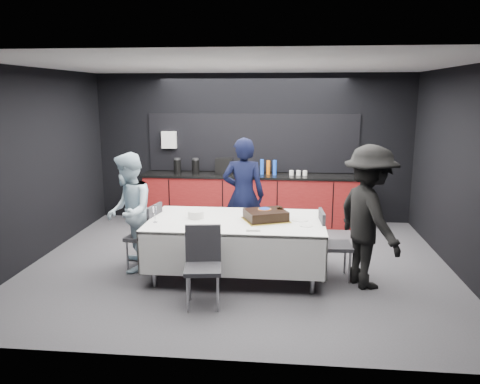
% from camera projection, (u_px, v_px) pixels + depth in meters
% --- Properties ---
extents(ground, '(6.00, 6.00, 0.00)m').
position_uv_depth(ground, '(239.00, 264.00, 6.79)').
color(ground, '#46454B').
rests_on(ground, ground).
extents(room_shell, '(6.04, 5.04, 2.82)m').
position_uv_depth(room_shell, '(239.00, 136.00, 6.41)').
color(room_shell, white).
rests_on(room_shell, ground).
extents(kitchenette, '(4.10, 0.64, 2.05)m').
position_uv_depth(kitchenette, '(250.00, 195.00, 8.84)').
color(kitchenette, maroon).
rests_on(kitchenette, ground).
extents(party_table, '(2.32, 1.32, 0.78)m').
position_uv_depth(party_table, '(236.00, 229.00, 6.27)').
color(party_table, '#99999E').
rests_on(party_table, ground).
extents(cake_assembly, '(0.68, 0.63, 0.17)m').
position_uv_depth(cake_assembly, '(266.00, 215.00, 6.19)').
color(cake_assembly, gold).
rests_on(cake_assembly, party_table).
extents(plate_stack, '(0.22, 0.22, 0.10)m').
position_uv_depth(plate_stack, '(196.00, 214.00, 6.30)').
color(plate_stack, white).
rests_on(plate_stack, party_table).
extents(loose_plate_near, '(0.19, 0.19, 0.01)m').
position_uv_depth(loose_plate_near, '(211.00, 224.00, 5.99)').
color(loose_plate_near, white).
rests_on(loose_plate_near, party_table).
extents(loose_plate_right_a, '(0.22, 0.22, 0.01)m').
position_uv_depth(loose_plate_right_a, '(300.00, 220.00, 6.21)').
color(loose_plate_right_a, white).
rests_on(loose_plate_right_a, party_table).
extents(loose_plate_right_b, '(0.18, 0.18, 0.01)m').
position_uv_depth(loose_plate_right_b, '(306.00, 225.00, 5.95)').
color(loose_plate_right_b, white).
rests_on(loose_plate_right_b, party_table).
extents(loose_plate_far, '(0.22, 0.22, 0.01)m').
position_uv_depth(loose_plate_far, '(249.00, 211.00, 6.68)').
color(loose_plate_far, white).
rests_on(loose_plate_far, party_table).
extents(fork_pile, '(0.17, 0.12, 0.03)m').
position_uv_depth(fork_pile, '(253.00, 229.00, 5.74)').
color(fork_pile, white).
rests_on(fork_pile, party_table).
extents(champagne_flute, '(0.06, 0.06, 0.22)m').
position_uv_depth(champagne_flute, '(155.00, 211.00, 6.07)').
color(champagne_flute, white).
rests_on(champagne_flute, party_table).
extents(chair_left, '(0.48, 0.48, 0.92)m').
position_uv_depth(chair_left, '(148.00, 232.00, 6.53)').
color(chair_left, '#2E2E33').
rests_on(chair_left, ground).
extents(chair_right, '(0.44, 0.44, 0.92)m').
position_uv_depth(chair_right, '(329.00, 240.00, 6.18)').
color(chair_right, '#2E2E33').
rests_on(chair_right, ground).
extents(chair_near, '(0.47, 0.47, 0.92)m').
position_uv_depth(chair_near, '(203.00, 260.00, 5.44)').
color(chair_near, '#2E2E33').
rests_on(chair_near, ground).
extents(person_center, '(0.65, 0.43, 1.78)m').
position_uv_depth(person_center, '(243.00, 195.00, 7.20)').
color(person_center, black).
rests_on(person_center, ground).
extents(person_left, '(0.81, 0.93, 1.65)m').
position_uv_depth(person_left, '(129.00, 212.00, 6.44)').
color(person_left, silver).
rests_on(person_left, ground).
extents(person_right, '(1.08, 1.34, 1.82)m').
position_uv_depth(person_right, '(369.00, 217.00, 5.87)').
color(person_right, black).
rests_on(person_right, ground).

